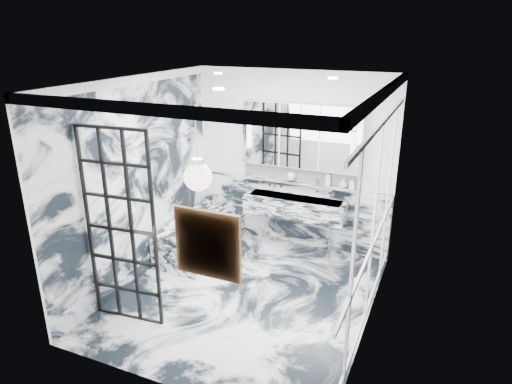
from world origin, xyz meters
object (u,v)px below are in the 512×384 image
at_px(trough_sink, 295,207).
at_px(crittall_door, 121,229).
at_px(bathtub, 201,235).
at_px(mirror_cabinet, 301,136).

bearing_deg(trough_sink, crittall_door, -116.00).
distance_m(trough_sink, bathtub, 1.55).
distance_m(trough_sink, mirror_cabinet, 1.10).
bearing_deg(trough_sink, mirror_cabinet, 90.00).
relative_size(crittall_door, bathtub, 1.44).
bearing_deg(crittall_door, mirror_cabinet, 60.38).
relative_size(mirror_cabinet, bathtub, 1.15).
height_order(crittall_door, mirror_cabinet, crittall_door).
relative_size(trough_sink, bathtub, 0.97).
xyz_separation_m(trough_sink, bathtub, (-1.33, -0.66, -0.45)).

